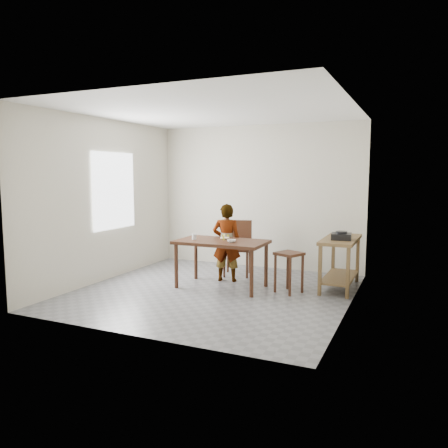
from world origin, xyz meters
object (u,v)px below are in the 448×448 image
at_px(dining_chair, 237,248).
at_px(stool, 289,272).
at_px(prep_counter, 340,263).
at_px(child, 227,243).
at_px(dining_table, 221,264).

height_order(dining_chair, stool, dining_chair).
bearing_deg(stool, dining_chair, 147.37).
height_order(prep_counter, stool, prep_counter).
xyz_separation_m(child, stool, (1.15, -0.28, -0.34)).
distance_m(dining_table, prep_counter, 1.86).
xyz_separation_m(dining_chair, stool, (1.15, -0.73, -0.17)).
relative_size(dining_table, prep_counter, 1.17).
relative_size(child, dining_chair, 1.35).
distance_m(dining_table, child, 0.50).
relative_size(dining_table, dining_chair, 1.46).
relative_size(child, stool, 2.10).
xyz_separation_m(dining_table, prep_counter, (1.72, 0.70, 0.03)).
bearing_deg(stool, child, 166.54).
height_order(dining_table, child, child).
bearing_deg(dining_table, stool, 7.23).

